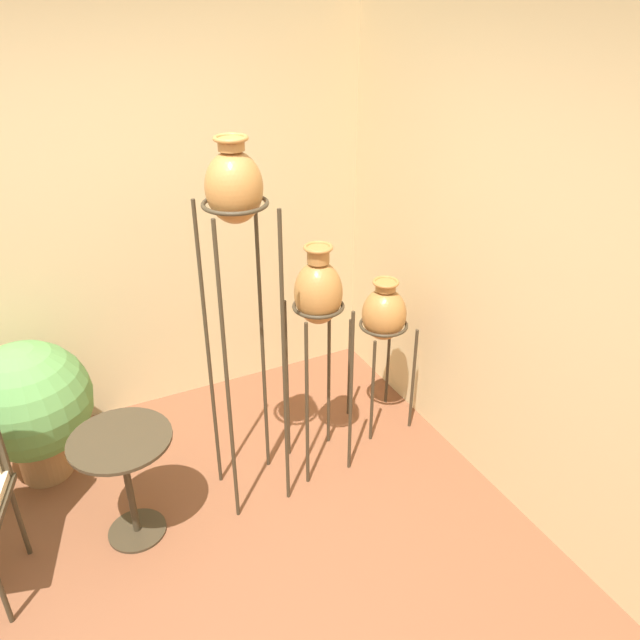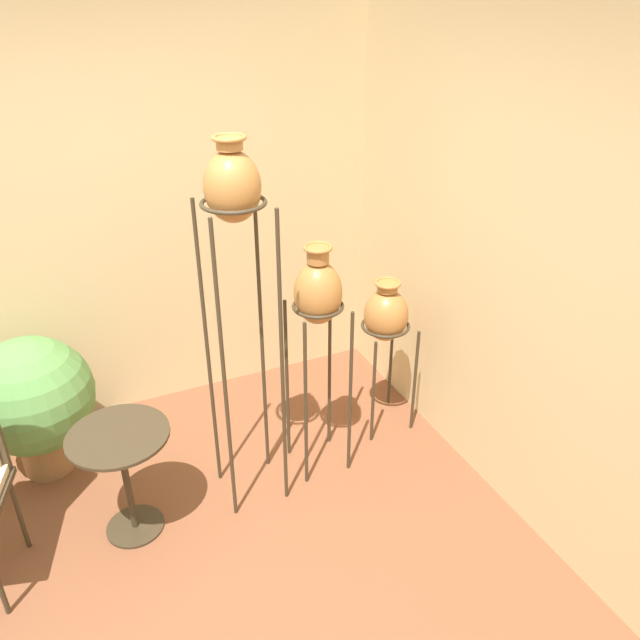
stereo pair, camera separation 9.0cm
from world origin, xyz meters
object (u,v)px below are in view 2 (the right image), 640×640
vase_stand_tall (234,206)px  vase_stand_medium (318,298)px  vase_stand_short (386,317)px  potted_plant (33,399)px  side_table (123,461)px

vase_stand_tall → vase_stand_medium: 0.72m
vase_stand_short → potted_plant: bearing=167.9°
vase_stand_medium → potted_plant: vase_stand_medium is taller
side_table → potted_plant: 0.79m
vase_stand_tall → vase_stand_medium: vase_stand_tall is taller
vase_stand_tall → vase_stand_short: (0.97, 0.23, -0.90)m
vase_stand_medium → potted_plant: size_ratio=1.63×
vase_stand_tall → vase_stand_short: 1.34m
vase_stand_medium → vase_stand_tall: bearing=-173.5°
vase_stand_tall → side_table: bearing=-177.4°
vase_stand_tall → potted_plant: (-1.04, 0.66, -1.18)m
vase_stand_short → potted_plant: (-2.01, 0.43, -0.29)m
vase_stand_tall → potted_plant: 1.71m
vase_stand_medium → potted_plant: (-1.48, 0.61, -0.61)m
side_table → potted_plant: bearing=118.5°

